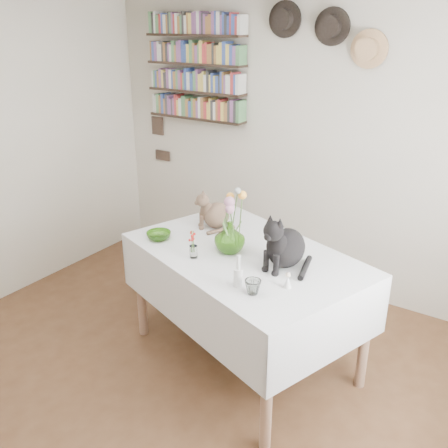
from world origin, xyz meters
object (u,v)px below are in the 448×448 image
Objects in this scene: dining_table at (245,280)px; bookshelf_unit at (196,68)px; black_cat at (287,238)px; flower_vase at (230,237)px; tabby_cat at (217,209)px.

bookshelf_unit is (-1.28, 1.22, 1.21)m from dining_table.
black_cat is 1.73× the size of flower_vase.
bookshelf_unit is (-1.19, 1.26, 0.90)m from flower_vase.
tabby_cat is at bearing 147.18° from dining_table.
black_cat is 0.37× the size of bookshelf_unit.
bookshelf_unit is at bearing 133.40° from flower_vase.
flower_vase is at bearing -164.07° from black_cat.
tabby_cat is 0.44m from flower_vase.
dining_table is 0.33m from flower_vase.
black_cat is at bearing -37.70° from bookshelf_unit.
tabby_cat is 1.36× the size of flower_vase.
black_cat reaches higher than tabby_cat.
dining_table is 6.28× the size of tabby_cat.
tabby_cat is at bearing -47.35° from bookshelf_unit.
dining_table is 2.15m from bookshelf_unit.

